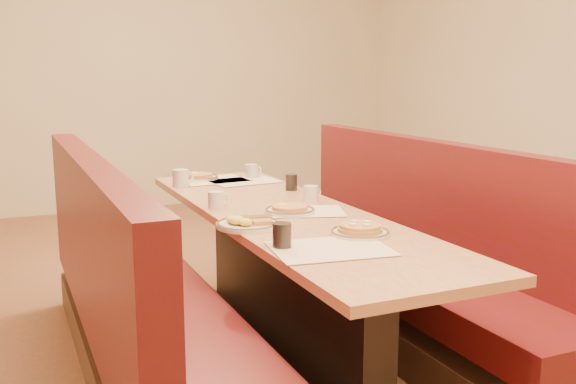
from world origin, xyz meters
name	(u,v)px	position (x,y,z in m)	size (l,w,h in m)	color
ground	(285,357)	(0.00, 0.00, 0.00)	(8.00, 8.00, 0.00)	#9E6647
diner_table	(285,286)	(0.00, 0.00, 0.37)	(0.70, 2.50, 0.75)	black
booth_left	(135,311)	(-0.73, 0.00, 0.36)	(0.55, 2.50, 1.05)	#4C3326
booth_right	(410,270)	(0.73, 0.00, 0.36)	(0.55, 2.50, 1.05)	#4C3326
placemat_near_left	(330,248)	(-0.12, -0.69, 0.75)	(0.44, 0.33, 0.00)	beige
placemat_near_right	(307,211)	(0.09, -0.06, 0.75)	(0.35, 0.26, 0.00)	beige
placemat_far_left	(213,180)	(-0.05, 1.00, 0.75)	(0.41, 0.30, 0.00)	beige
placemat_far_right	(244,181)	(0.11, 0.89, 0.75)	(0.40, 0.30, 0.00)	beige
pancake_plate	(360,231)	(0.09, -0.55, 0.77)	(0.24, 0.24, 0.05)	silver
eggs_plate	(247,223)	(-0.28, -0.23, 0.77)	(0.28, 0.28, 0.06)	silver
extra_plate_mid	(290,210)	(0.00, -0.05, 0.77)	(0.24, 0.24, 0.05)	silver
extra_plate_far	(199,177)	(-0.11, 1.08, 0.77)	(0.24, 0.24, 0.05)	silver
coffee_mug_a	(311,193)	(0.22, 0.17, 0.79)	(0.11, 0.08, 0.08)	silver
coffee_mug_b	(216,199)	(-0.28, 0.21, 0.79)	(0.11, 0.08, 0.08)	silver
coffee_mug_c	(252,171)	(0.22, 1.01, 0.79)	(0.11, 0.08, 0.09)	silver
coffee_mug_d	(181,178)	(-0.28, 0.88, 0.80)	(0.13, 0.09, 0.10)	silver
soda_tumbler_near	(282,236)	(-0.28, -0.60, 0.80)	(0.07, 0.07, 0.10)	black
soda_tumbler_mid	(291,182)	(0.26, 0.51, 0.80)	(0.07, 0.07, 0.09)	black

